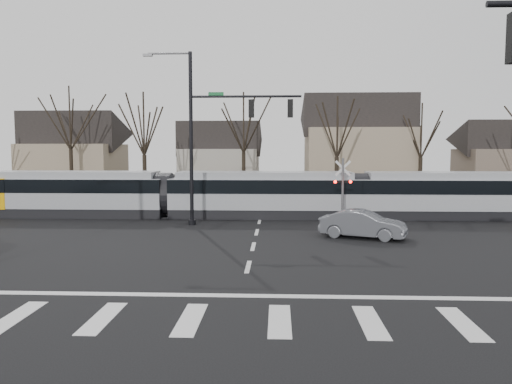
{
  "coord_description": "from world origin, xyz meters",
  "views": [
    {
      "loc": [
        1.13,
        -16.95,
        4.59
      ],
      "look_at": [
        0.0,
        9.0,
        2.3
      ],
      "focal_mm": 35.0,
      "sensor_mm": 36.0,
      "label": 1
    }
  ],
  "objects": [
    {
      "name": "ground",
      "position": [
        0.0,
        0.0,
        0.0
      ],
      "size": [
        140.0,
        140.0,
        0.0
      ],
      "primitive_type": "plane",
      "color": "black"
    },
    {
      "name": "grass_verge",
      "position": [
        0.0,
        32.0,
        0.01
      ],
      "size": [
        140.0,
        28.0,
        0.01
      ],
      "primitive_type": "cube",
      "color": "#38331E",
      "rests_on": "ground"
    },
    {
      "name": "crosswalk",
      "position": [
        0.0,
        -4.0,
        0.01
      ],
      "size": [
        27.0,
        2.6,
        0.01
      ],
      "color": "silver",
      "rests_on": "ground"
    },
    {
      "name": "stop_line",
      "position": [
        0.0,
        -1.8,
        0.01
      ],
      "size": [
        28.0,
        0.35,
        0.01
      ],
      "primitive_type": "cube",
      "color": "silver",
      "rests_on": "ground"
    },
    {
      "name": "lane_dashes",
      "position": [
        0.0,
        16.0,
        0.01
      ],
      "size": [
        0.18,
        30.0,
        0.01
      ],
      "color": "silver",
      "rests_on": "ground"
    },
    {
      "name": "rail_pair",
      "position": [
        0.0,
        15.8,
        0.03
      ],
      "size": [
        90.0,
        1.52,
        0.06
      ],
      "color": "#59595E",
      "rests_on": "ground"
    },
    {
      "name": "tram",
      "position": [
        0.09,
        16.0,
        1.65
      ],
      "size": [
        39.92,
        2.96,
        3.03
      ],
      "color": "gray",
      "rests_on": "ground"
    },
    {
      "name": "sedan",
      "position": [
        5.49,
        8.49,
        0.71
      ],
      "size": [
        4.46,
        5.35,
        1.42
      ],
      "primitive_type": "imported",
      "rotation": [
        0.0,
        0.0,
        1.19
      ],
      "color": "#55575D",
      "rests_on": "ground"
    },
    {
      "name": "signal_pole_far",
      "position": [
        -2.41,
        12.5,
        5.7
      ],
      "size": [
        9.28,
        0.44,
        10.2
      ],
      "color": "black",
      "rests_on": "ground"
    },
    {
      "name": "rail_crossing_signal",
      "position": [
        5.0,
        12.79,
        1.89
      ],
      "size": [
        1.08,
        0.36,
        4.0
      ],
      "color": "#59595B",
      "rests_on": "ground"
    },
    {
      "name": "tree_row",
      "position": [
        2.0,
        26.0,
        5.0
      ],
      "size": [
        59.2,
        7.2,
        10.0
      ],
      "color": "black",
      "rests_on": "ground"
    },
    {
      "name": "house_a",
      "position": [
        -20.0,
        34.0,
        4.46
      ],
      "size": [
        9.72,
        8.64,
        8.6
      ],
      "color": "gray",
      "rests_on": "ground"
    },
    {
      "name": "house_b",
      "position": [
        -5.0,
        36.0,
        3.97
      ],
      "size": [
        8.64,
        7.56,
        7.65
      ],
      "color": "gray",
      "rests_on": "ground"
    },
    {
      "name": "house_c",
      "position": [
        9.0,
        33.0,
        5.23
      ],
      "size": [
        10.8,
        8.64,
        10.1
      ],
      "color": "gray",
      "rests_on": "ground"
    },
    {
      "name": "house_d",
      "position": [
        24.0,
        35.0,
        3.97
      ],
      "size": [
        8.64,
        7.56,
        7.65
      ],
      "color": "brown",
      "rests_on": "ground"
    }
  ]
}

